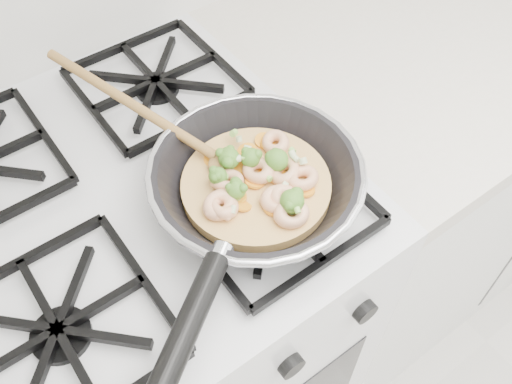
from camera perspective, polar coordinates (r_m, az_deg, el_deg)
stove at (r=1.17m, az=-9.65°, el=-13.34°), size 0.60×0.60×0.92m
counter_right at (r=1.50m, az=17.71°, el=3.73°), size 1.00×0.60×0.90m
skillet at (r=0.72m, az=-0.21°, el=0.98°), size 0.39×0.51×0.09m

